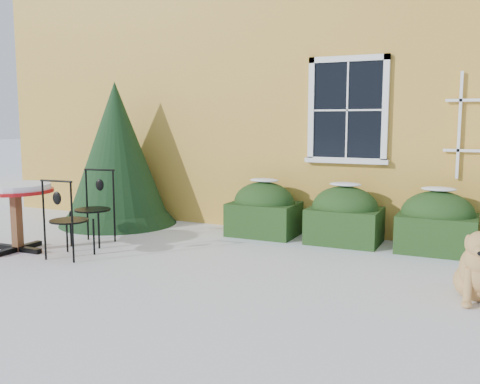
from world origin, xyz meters
The scene contains 8 objects.
ground centered at (0.00, 0.00, 0.00)m, with size 80.00×80.00×0.00m, color white.
house centered at (0.00, 7.00, 3.22)m, with size 12.40×8.40×6.40m.
hedge_row centered at (1.65, 2.55, 0.40)m, with size 4.95×0.80×0.91m.
evergreen_shrub centered at (-3.01, 2.35, 1.00)m, with size 2.05×2.05×2.49m.
bistro_table centered at (-3.02, 0.11, 0.79)m, with size 1.02×1.02×0.95m.
patio_chair_near centered at (-2.12, 0.12, 0.53)m, with size 0.52×0.51×1.06m.
patio_chair_far centered at (-2.37, 0.96, 0.55)m, with size 0.56×0.56×1.10m.
dog centered at (2.87, 0.51, 0.31)m, with size 0.52×0.87×0.78m.
Camera 1 is at (2.89, -5.21, 1.82)m, focal length 40.00 mm.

